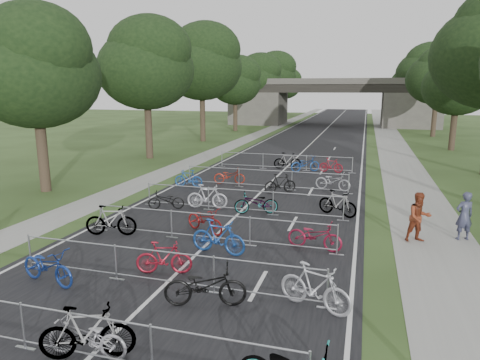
# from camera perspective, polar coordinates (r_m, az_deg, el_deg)

# --- Properties ---
(road) EXTENTS (11.00, 140.00, 0.01)m
(road) POSITION_cam_1_polar(r_m,az_deg,el_deg) (53.63, 10.64, 5.93)
(road) COLOR black
(road) RESTS_ON ground
(sidewalk_right) EXTENTS (3.00, 140.00, 0.01)m
(sidewalk_right) POSITION_cam_1_polar(r_m,az_deg,el_deg) (53.44, 19.23, 5.45)
(sidewalk_right) COLOR gray
(sidewalk_right) RESTS_ON ground
(sidewalk_left) EXTENTS (2.00, 140.00, 0.01)m
(sidewalk_left) POSITION_cam_1_polar(r_m,az_deg,el_deg) (54.88, 2.78, 6.26)
(sidewalk_left) COLOR gray
(sidewalk_left) RESTS_ON ground
(lane_markings) EXTENTS (0.12, 140.00, 0.00)m
(lane_markings) POSITION_cam_1_polar(r_m,az_deg,el_deg) (53.63, 10.64, 5.93)
(lane_markings) COLOR silver
(lane_markings) RESTS_ON ground
(overpass_bridge) EXTENTS (31.00, 8.00, 7.05)m
(overpass_bridge) POSITION_cam_1_polar(r_m,az_deg,el_deg) (68.32, 12.07, 10.12)
(overpass_bridge) COLOR #4B4843
(overpass_bridge) RESTS_ON ground
(tree_left_0) EXTENTS (6.72, 6.72, 10.25)m
(tree_left_0) POSITION_cam_1_polar(r_m,az_deg,el_deg) (25.31, -25.64, 13.06)
(tree_left_0) COLOR #33261C
(tree_left_0) RESTS_ON ground
(tree_left_1) EXTENTS (7.56, 7.56, 11.53)m
(tree_left_1) POSITION_cam_1_polar(r_m,az_deg,el_deg) (35.26, -12.35, 14.66)
(tree_left_1) COLOR #33261C
(tree_left_1) RESTS_ON ground
(tree_left_2) EXTENTS (8.40, 8.40, 12.81)m
(tree_left_2) POSITION_cam_1_polar(r_m,az_deg,el_deg) (46.20, -5.04, 15.21)
(tree_left_2) COLOR #33261C
(tree_left_2) RESTS_ON ground
(tree_right_2) EXTENTS (6.16, 6.16, 9.39)m
(tree_right_2) POSITION_cam_1_polar(r_m,az_deg,el_deg) (43.71, 27.20, 11.29)
(tree_right_2) COLOR #33261C
(tree_right_2) RESTS_ON ground
(tree_left_3) EXTENTS (6.72, 6.72, 10.25)m
(tree_left_3) POSITION_cam_1_polar(r_m,az_deg,el_deg) (57.49, -0.56, 13.01)
(tree_left_3) COLOR #33261C
(tree_left_3) RESTS_ON ground
(tree_right_3) EXTENTS (7.17, 7.17, 10.93)m
(tree_right_3) POSITION_cam_1_polar(r_m,az_deg,el_deg) (55.58, 25.03, 12.39)
(tree_right_3) COLOR #33261C
(tree_right_3) RESTS_ON ground
(tree_left_4) EXTENTS (7.56, 7.56, 11.53)m
(tree_left_4) POSITION_cam_1_polar(r_m,az_deg,el_deg) (69.08, 2.41, 13.51)
(tree_left_4) COLOR #33261C
(tree_left_4) RESTS_ON ground
(tree_right_4) EXTENTS (8.18, 8.18, 12.47)m
(tree_right_4) POSITION_cam_1_polar(r_m,az_deg,el_deg) (67.50, 23.62, 13.09)
(tree_right_4) COLOR #33261C
(tree_right_4) RESTS_ON ground
(tree_left_5) EXTENTS (8.40, 8.40, 12.81)m
(tree_left_5) POSITION_cam_1_polar(r_m,az_deg,el_deg) (80.79, 4.54, 13.85)
(tree_left_5) COLOR #33261C
(tree_left_5) RESTS_ON ground
(tree_right_5) EXTENTS (6.16, 6.16, 9.39)m
(tree_right_5) POSITION_cam_1_polar(r_m,az_deg,el_deg) (79.39, 22.45, 11.47)
(tree_right_5) COLOR #33261C
(tree_right_5) RESTS_ON ground
(tree_left_6) EXTENTS (6.72, 6.72, 10.25)m
(tree_left_6) POSITION_cam_1_polar(r_m,az_deg,el_deg) (92.53, 6.09, 12.58)
(tree_left_6) COLOR #33261C
(tree_left_6) RESTS_ON ground
(tree_right_6) EXTENTS (7.17, 7.17, 10.93)m
(tree_right_6) POSITION_cam_1_polar(r_m,az_deg,el_deg) (91.35, 21.74, 12.10)
(tree_right_6) COLOR #33261C
(tree_right_6) RESTS_ON ground
(barrier_row_1) EXTENTS (9.70, 0.08, 1.10)m
(barrier_row_1) POSITION_cam_1_polar(r_m,az_deg,el_deg) (9.88, -20.06, -19.12)
(barrier_row_1) COLOR #A3A6AB
(barrier_row_1) RESTS_ON ground
(barrier_row_2) EXTENTS (9.70, 0.08, 1.10)m
(barrier_row_2) POSITION_cam_1_polar(r_m,az_deg,el_deg) (12.60, -10.22, -11.51)
(barrier_row_2) COLOR #A3A6AB
(barrier_row_2) RESTS_ON ground
(barrier_row_3) EXTENTS (9.70, 0.08, 1.10)m
(barrier_row_3) POSITION_cam_1_polar(r_m,az_deg,el_deg) (15.85, -4.08, -6.35)
(barrier_row_3) COLOR #A3A6AB
(barrier_row_3) RESTS_ON ground
(barrier_row_4) EXTENTS (9.70, 0.08, 1.10)m
(barrier_row_4) POSITION_cam_1_polar(r_m,az_deg,el_deg) (19.49, 0.01, -2.79)
(barrier_row_4) COLOR #A3A6AB
(barrier_row_4) RESTS_ON ground
(barrier_row_5) EXTENTS (9.70, 0.08, 1.10)m
(barrier_row_5) POSITION_cam_1_polar(r_m,az_deg,el_deg) (24.20, 3.34, 0.13)
(barrier_row_5) COLOR #A3A6AB
(barrier_row_5) RESTS_ON ground
(barrier_row_6) EXTENTS (9.70, 0.08, 1.10)m
(barrier_row_6) POSITION_cam_1_polar(r_m,az_deg,el_deg) (29.98, 5.94, 2.40)
(barrier_row_6) COLOR #A3A6AB
(barrier_row_6) RESTS_ON ground
(bike_5) EXTENTS (1.83, 0.76, 0.94)m
(bike_5) POSITION_cam_1_polar(r_m,az_deg,el_deg) (10.01, -19.81, -19.18)
(bike_5) COLOR #A8A7AF
(bike_5) RESTS_ON ground
(bike_6) EXTENTS (2.05, 1.26, 1.19)m
(bike_6) POSITION_cam_1_polar(r_m,az_deg,el_deg) (9.92, -19.71, -18.63)
(bike_6) COLOR #A3A6AB
(bike_6) RESTS_ON ground
(bike_8) EXTENTS (2.16, 1.14, 1.08)m
(bike_8) POSITION_cam_1_polar(r_m,az_deg,el_deg) (13.73, -24.26, -10.42)
(bike_8) COLOR navy
(bike_8) RESTS_ON ground
(bike_9) EXTENTS (1.79, 0.93, 1.03)m
(bike_9) POSITION_cam_1_polar(r_m,az_deg,el_deg) (13.38, -10.10, -10.20)
(bike_9) COLOR maroon
(bike_9) RESTS_ON ground
(bike_10) EXTENTS (2.26, 1.33, 1.12)m
(bike_10) POSITION_cam_1_polar(r_m,az_deg,el_deg) (11.40, -4.67, -13.89)
(bike_10) COLOR black
(bike_10) RESTS_ON ground
(bike_11) EXTENTS (2.08, 1.27, 1.21)m
(bike_11) POSITION_cam_1_polar(r_m,az_deg,el_deg) (11.33, 9.95, -13.96)
(bike_11) COLOR #B5B5BD
(bike_11) RESTS_ON ground
(bike_12) EXTENTS (2.06, 1.03, 1.19)m
(bike_12) POSITION_cam_1_polar(r_m,az_deg,el_deg) (17.17, -16.83, -5.22)
(bike_12) COLOR #A3A6AB
(bike_12) RESTS_ON ground
(bike_13) EXTENTS (2.02, 1.45, 1.01)m
(bike_13) POSITION_cam_1_polar(r_m,az_deg,el_deg) (16.88, -4.69, -5.34)
(bike_13) COLOR maroon
(bike_13) RESTS_ON ground
(bike_14) EXTENTS (2.05, 0.82, 1.20)m
(bike_14) POSITION_cam_1_polar(r_m,az_deg,el_deg) (14.69, -2.91, -7.62)
(bike_14) COLOR #1B4696
(bike_14) RESTS_ON ground
(bike_15) EXTENTS (2.02, 0.95, 1.02)m
(bike_15) POSITION_cam_1_polar(r_m,az_deg,el_deg) (15.30, 9.95, -7.33)
(bike_15) COLOR maroon
(bike_15) RESTS_ON ground
(bike_16) EXTENTS (1.77, 1.13, 0.88)m
(bike_16) POSITION_cam_1_polar(r_m,az_deg,el_deg) (20.28, -9.82, -2.70)
(bike_16) COLOR black
(bike_16) RESTS_ON ground
(bike_17) EXTENTS (1.99, 0.85, 1.16)m
(bike_17) POSITION_cam_1_polar(r_m,az_deg,el_deg) (20.15, -4.39, -2.23)
(bike_17) COLOR #BABAC2
(bike_17) RESTS_ON ground
(bike_18) EXTENTS (2.09, 1.29, 1.04)m
(bike_18) POSITION_cam_1_polar(r_m,az_deg,el_deg) (19.27, 2.18, -3.06)
(bike_18) COLOR #A3A6AB
(bike_18) RESTS_ON ground
(bike_19) EXTENTS (1.93, 1.32, 1.14)m
(bike_19) POSITION_cam_1_polar(r_m,az_deg,el_deg) (19.46, 12.87, -3.06)
(bike_19) COLOR #A3A6AB
(bike_19) RESTS_ON ground
(bike_20) EXTENTS (1.69, 0.60, 1.00)m
(bike_20) POSITION_cam_1_polar(r_m,az_deg,el_deg) (24.71, -6.88, 0.20)
(bike_20) COLOR #1C4E9B
(bike_20) RESTS_ON ground
(bike_21) EXTENTS (1.94, 1.00, 0.97)m
(bike_21) POSITION_cam_1_polar(r_m,az_deg,el_deg) (25.33, -1.42, 0.54)
(bike_21) COLOR #9F2717
(bike_21) RESTS_ON ground
(bike_22) EXTENTS (1.78, 1.29, 1.06)m
(bike_22) POSITION_cam_1_polar(r_m,az_deg,el_deg) (23.19, 5.37, -0.48)
(bike_22) COLOR black
(bike_22) RESTS_ON ground
(bike_23) EXTENTS (2.09, 1.15, 1.04)m
(bike_23) POSITION_cam_1_polar(r_m,az_deg,el_deg) (24.28, 12.28, -0.15)
(bike_23) COLOR #A0A0A8
(bike_23) RESTS_ON ground
(bike_25) EXTENTS (1.98, 1.04, 1.15)m
(bike_25) POSITION_cam_1_polar(r_m,az_deg,el_deg) (30.36, 6.34, 2.57)
(bike_25) COLOR #A3A6AB
(bike_25) RESTS_ON ground
(bike_26) EXTENTS (2.14, 1.71, 1.09)m
(bike_26) POSITION_cam_1_polar(r_m,az_deg,el_deg) (29.38, 8.71, 2.13)
(bike_26) COLOR navy
(bike_26) RESTS_ON ground
(bike_27) EXTENTS (1.68, 0.76, 0.97)m
(bike_27) POSITION_cam_1_polar(r_m,az_deg,el_deg) (29.47, 12.05, 1.91)
(bike_27) COLOR maroon
(bike_27) RESTS_ON ground
(pedestrian_a) EXTENTS (0.78, 0.65, 1.84)m
(pedestrian_a) POSITION_cam_1_polar(r_m,az_deg,el_deg) (17.95, 27.72, -4.28)
(pedestrian_a) COLOR #353750
(pedestrian_a) RESTS_ON ground
(pedestrian_b) EXTENTS (1.11, 1.00, 1.86)m
(pedestrian_b) POSITION_cam_1_polar(r_m,az_deg,el_deg) (17.01, 22.77, -4.64)
(pedestrian_b) COLOR maroon
(pedestrian_b) RESTS_ON ground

